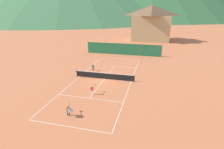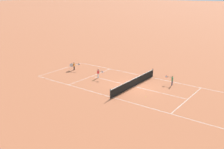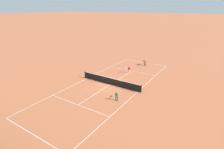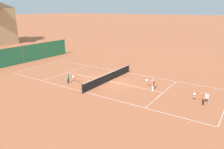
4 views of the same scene
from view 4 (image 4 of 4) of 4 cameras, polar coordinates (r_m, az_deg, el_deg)
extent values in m
plane|color=#B7603D|center=(24.60, -0.80, -1.75)|extent=(600.00, 600.00, 0.00)
cube|color=white|center=(32.57, -18.36, 2.02)|extent=(8.25, 0.05, 0.01)
cube|color=white|center=(21.55, -6.99, -4.61)|extent=(0.05, 23.85, 0.01)
cube|color=white|center=(27.93, 3.95, 0.48)|extent=(0.05, 23.85, 0.01)
cube|color=white|center=(28.55, -11.47, 0.55)|extent=(8.20, 0.05, 0.01)
cube|color=white|center=(21.85, 13.24, -4.64)|extent=(8.20, 0.05, 0.01)
cube|color=white|center=(24.60, -0.80, -1.74)|extent=(0.05, 12.80, 0.01)
cylinder|color=#2D2D2D|center=(21.05, -7.83, -3.64)|extent=(0.08, 0.08, 1.06)
cylinder|color=#2D2D2D|center=(28.16, 4.43, 1.73)|extent=(0.08, 0.08, 1.06)
cube|color=black|center=(24.46, -0.81, -0.74)|extent=(9.10, 0.02, 0.91)
cube|color=white|center=(24.33, -0.81, 0.33)|extent=(9.10, 0.04, 0.06)
cube|color=#236B42|center=(35.16, -22.23, 4.84)|extent=(17.20, 0.04, 2.60)
cylinder|color=#59595E|center=(35.13, -22.26, 5.08)|extent=(0.08, 0.08, 2.90)
cylinder|color=#59595E|center=(37.66, -16.89, 6.31)|extent=(0.08, 0.08, 2.90)
cylinder|color=#59595E|center=(40.49, -12.22, 7.34)|extent=(0.08, 0.08, 2.90)
cylinder|color=black|center=(20.10, 22.80, -6.68)|extent=(0.09, 0.09, 0.53)
cylinder|color=black|center=(20.25, 22.67, -6.49)|extent=(0.09, 0.09, 0.53)
cube|color=orange|center=(20.01, 22.88, -5.34)|extent=(0.29, 0.24, 0.41)
sphere|color=#A37556|center=(19.90, 22.99, -4.51)|extent=(0.16, 0.16, 0.16)
cylinder|color=#A37556|center=(19.86, 23.01, -5.52)|extent=(0.06, 0.06, 0.41)
cylinder|color=#A37556|center=(20.04, 22.25, -4.73)|extent=(0.24, 0.39, 0.06)
cylinder|color=black|center=(19.96, 21.42, -4.72)|extent=(0.11, 0.18, 0.03)
torus|color=black|center=(19.90, 20.77, -4.71)|extent=(0.15, 0.26, 0.28)
cylinder|color=silver|center=(19.90, 20.77, -4.71)|extent=(0.12, 0.23, 0.25)
cylinder|color=#23284C|center=(24.42, -11.25, -1.57)|extent=(0.09, 0.09, 0.53)
cylinder|color=#23284C|center=(24.29, -11.47, -1.68)|extent=(0.09, 0.09, 0.53)
cube|color=#239E5B|center=(24.21, -11.43, -0.56)|extent=(0.28, 0.19, 0.41)
sphere|color=#A37556|center=(24.12, -11.47, 0.15)|extent=(0.16, 0.16, 0.16)
cylinder|color=#A37556|center=(24.34, -11.22, -0.45)|extent=(0.06, 0.06, 0.41)
cylinder|color=#A37556|center=(23.92, -11.25, -0.35)|extent=(0.14, 0.42, 0.06)
cylinder|color=black|center=(23.77, -10.64, -0.43)|extent=(0.07, 0.19, 0.03)
torus|color=red|center=(23.64, -10.16, -0.50)|extent=(0.08, 0.28, 0.28)
cylinder|color=silver|center=(23.64, -10.16, -0.50)|extent=(0.05, 0.25, 0.25)
cylinder|color=white|center=(21.97, 10.53, -3.58)|extent=(0.10, 0.10, 0.56)
cylinder|color=white|center=(22.13, 10.72, -3.45)|extent=(0.10, 0.10, 0.56)
cube|color=red|center=(21.88, 10.69, -2.30)|extent=(0.27, 0.15, 0.43)
sphere|color=tan|center=(21.78, 10.74, -1.48)|extent=(0.17, 0.17, 0.17)
cylinder|color=tan|center=(21.73, 10.52, -2.42)|extent=(0.06, 0.06, 0.43)
cylinder|color=tan|center=(22.06, 10.37, -1.66)|extent=(0.07, 0.43, 0.06)
cylinder|color=black|center=(22.17, 9.63, -1.52)|extent=(0.03, 0.20, 0.03)
torus|color=#1E4CB2|center=(22.26, 9.07, -1.42)|extent=(0.02, 0.28, 0.28)
cylinder|color=silver|center=(22.26, 9.07, -1.42)|extent=(0.01, 0.25, 0.25)
sphere|color=#CCE033|center=(26.96, -14.80, -0.58)|extent=(0.07, 0.07, 0.07)
sphere|color=#CCE033|center=(27.66, -3.05, 0.40)|extent=(0.07, 0.07, 0.07)
sphere|color=#CCE033|center=(22.68, -1.68, -3.30)|extent=(0.07, 0.07, 0.07)
sphere|color=#CCE033|center=(16.87, 19.53, -11.74)|extent=(0.07, 0.07, 0.07)
sphere|color=#CCE033|center=(24.94, 10.86, -1.72)|extent=(0.07, 0.07, 0.07)
sphere|color=#CCE033|center=(23.27, 11.21, -3.09)|extent=(0.07, 0.07, 0.07)
cylinder|color=#B7B7BC|center=(20.25, 23.78, -6.59)|extent=(0.02, 0.02, 0.55)
cylinder|color=#B7B7BC|center=(20.57, 23.96, -6.26)|extent=(0.02, 0.02, 0.55)
cylinder|color=#B7B7BC|center=(20.30, 22.84, -6.42)|extent=(0.02, 0.02, 0.55)
cylinder|color=#B7B7BC|center=(20.61, 23.03, -6.09)|extent=(0.02, 0.02, 0.55)
cube|color=#B7B7BC|center=(20.33, 23.49, -5.60)|extent=(0.34, 0.34, 0.02)
cube|color=#B7B7BC|center=(20.25, 24.02, -5.26)|extent=(0.34, 0.02, 0.34)
cube|color=#B7B7BC|center=(20.30, 23.08, -5.10)|extent=(0.34, 0.02, 0.34)
cube|color=#B7B7BC|center=(20.11, 23.45, -5.34)|extent=(0.02, 0.34, 0.34)
cube|color=#B7B7BC|center=(20.43, 23.64, -5.03)|extent=(0.02, 0.34, 0.34)
sphere|color=#CCE033|center=(20.20, 23.22, -5.59)|extent=(0.07, 0.07, 0.07)
sphere|color=#CCE033|center=(20.22, 23.13, -5.55)|extent=(0.07, 0.07, 0.07)
sphere|color=#CCE033|center=(20.32, 23.24, -5.46)|extent=(0.07, 0.07, 0.07)
sphere|color=#CCE033|center=(20.21, 23.58, -5.62)|extent=(0.07, 0.07, 0.07)
sphere|color=#CCE033|center=(20.29, 23.76, -5.56)|extent=(0.07, 0.07, 0.07)
sphere|color=#CCE033|center=(20.39, 23.18, -5.38)|extent=(0.07, 0.07, 0.07)
sphere|color=#CCE033|center=(20.35, 23.93, -5.34)|extent=(0.07, 0.07, 0.07)
sphere|color=#CCE033|center=(20.20, 23.31, -5.43)|extent=(0.07, 0.07, 0.07)
sphere|color=#CCE033|center=(20.41, 23.69, -5.25)|extent=(0.07, 0.07, 0.07)
sphere|color=#CCE033|center=(20.31, 23.85, -5.37)|extent=(0.07, 0.07, 0.07)
camera|label=1|loc=(28.37, 57.59, 13.64)|focal=28.00mm
camera|label=2|loc=(51.76, 0.97, 19.63)|focal=42.00mm
camera|label=3|loc=(32.31, -45.34, 15.71)|focal=28.00mm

